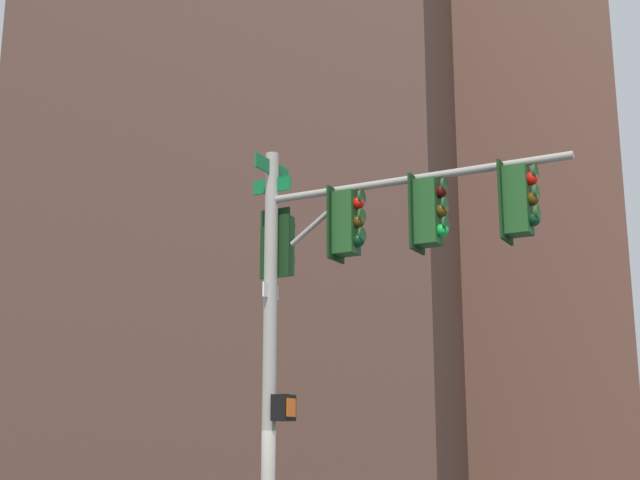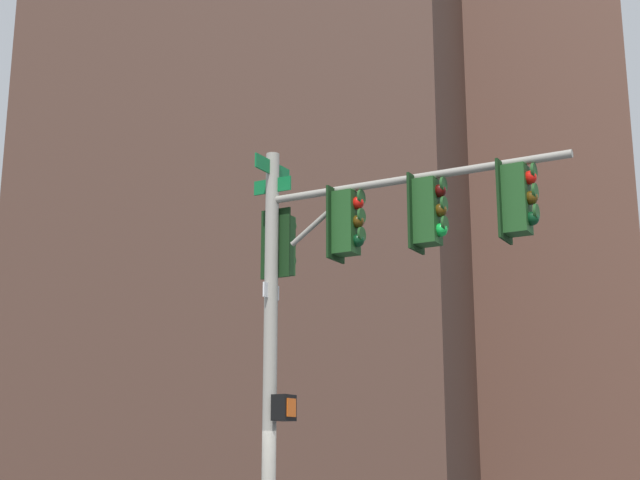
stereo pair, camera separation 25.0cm
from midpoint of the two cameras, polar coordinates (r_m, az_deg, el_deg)
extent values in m
cylinder|color=#9E998C|center=(14.49, -3.68, -7.84)|extent=(0.22, 0.22, 7.02)
cylinder|color=#9E998C|center=(13.92, 5.17, 3.80)|extent=(1.35, 4.79, 0.12)
cylinder|color=#9E998C|center=(14.45, -0.55, 1.25)|extent=(0.34, 1.03, 0.75)
cube|color=#0F6B33|center=(15.16, -3.49, 4.52)|extent=(1.02, 0.29, 0.24)
cube|color=#0F6B33|center=(15.07, -3.51, 3.43)|extent=(0.21, 0.69, 0.24)
cube|color=white|center=(14.65, -3.61, -3.21)|extent=(0.44, 0.14, 0.24)
cube|color=#1E4C1E|center=(14.21, 1.16, 1.05)|extent=(0.41, 0.41, 1.00)
cube|color=black|center=(14.29, 0.48, 0.96)|extent=(0.54, 0.18, 1.16)
sphere|color=red|center=(14.20, 1.89, 2.32)|extent=(0.20, 0.20, 0.20)
cylinder|color=#1E4C1E|center=(14.20, 2.12, 2.70)|extent=(0.23, 0.10, 0.23)
sphere|color=#4C330A|center=(14.12, 1.90, 1.15)|extent=(0.20, 0.20, 0.20)
cylinder|color=#1E4C1E|center=(14.12, 2.13, 1.53)|extent=(0.23, 0.10, 0.23)
sphere|color=#0A3819|center=(14.05, 1.91, -0.04)|extent=(0.20, 0.20, 0.20)
cylinder|color=#1E4C1E|center=(14.04, 2.14, 0.35)|extent=(0.23, 0.10, 0.23)
cube|color=#1E4C1E|center=(13.67, 6.28, 1.71)|extent=(0.41, 0.41, 1.00)
cube|color=black|center=(13.74, 5.54, 1.62)|extent=(0.54, 0.18, 1.16)
sphere|color=#470A07|center=(13.68, 7.04, 3.03)|extent=(0.20, 0.20, 0.20)
cylinder|color=#1E4C1E|center=(13.68, 7.28, 3.43)|extent=(0.23, 0.10, 0.23)
sphere|color=#4C330A|center=(13.60, 7.08, 1.82)|extent=(0.20, 0.20, 0.20)
cylinder|color=#1E4C1E|center=(13.60, 7.32, 2.22)|extent=(0.23, 0.10, 0.23)
sphere|color=green|center=(13.52, 7.11, 0.59)|extent=(0.20, 0.20, 0.20)
cylinder|color=#1E4C1E|center=(13.52, 7.36, 0.99)|extent=(0.23, 0.10, 0.23)
cube|color=#1E4C1E|center=(13.25, 11.77, 2.41)|extent=(0.41, 0.41, 1.00)
cube|color=black|center=(13.30, 10.99, 2.32)|extent=(0.54, 0.18, 1.16)
sphere|color=red|center=(13.28, 12.56, 3.77)|extent=(0.20, 0.20, 0.20)
cylinder|color=#1E4C1E|center=(13.29, 12.81, 4.17)|extent=(0.23, 0.10, 0.23)
sphere|color=#4C330A|center=(13.20, 12.62, 2.52)|extent=(0.20, 0.20, 0.20)
cylinder|color=#1E4C1E|center=(13.21, 12.87, 2.93)|extent=(0.23, 0.10, 0.23)
sphere|color=#0A3819|center=(13.12, 12.69, 1.26)|extent=(0.20, 0.20, 0.20)
cylinder|color=#1E4C1E|center=(13.13, 12.94, 1.67)|extent=(0.23, 0.10, 0.23)
cube|color=#1E4C1E|center=(15.08, -2.94, -0.34)|extent=(0.41, 0.41, 1.00)
cube|color=black|center=(14.92, -3.32, -0.19)|extent=(0.18, 0.54, 1.16)
sphere|color=red|center=(15.32, -2.54, 0.60)|extent=(0.20, 0.20, 0.20)
cylinder|color=#1E4C1E|center=(15.40, -2.41, 0.87)|extent=(0.10, 0.23, 0.23)
sphere|color=#4C330A|center=(15.25, -2.55, -0.50)|extent=(0.20, 0.20, 0.20)
cylinder|color=#1E4C1E|center=(15.33, -2.42, -0.22)|extent=(0.10, 0.23, 0.23)
sphere|color=#0A3819|center=(15.19, -2.56, -1.60)|extent=(0.20, 0.20, 0.20)
cylinder|color=#1E4C1E|center=(15.26, -2.44, -1.31)|extent=(0.10, 0.23, 0.23)
cube|color=black|center=(14.31, -2.81, -10.45)|extent=(0.41, 0.33, 0.40)
cube|color=#EA5914|center=(14.24, -2.33, -10.44)|extent=(0.25, 0.08, 0.28)
cube|color=#4C3328|center=(50.09, -2.77, 9.67)|extent=(23.33, 18.56, 43.55)
cube|color=brown|center=(66.87, 2.83, 1.08)|extent=(16.82, 17.31, 37.79)
cube|color=#7A99B2|center=(73.59, 4.28, 6.77)|extent=(31.38, 28.69, 55.06)
cube|color=brown|center=(59.98, 8.89, -0.16)|extent=(23.29, 17.97, 31.50)
camera|label=1|loc=(0.12, -90.50, 0.12)|focal=51.09mm
camera|label=2|loc=(0.12, 89.50, -0.12)|focal=51.09mm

